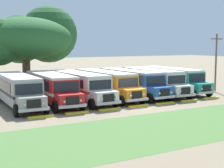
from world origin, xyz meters
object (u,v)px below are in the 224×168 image
object	(u,v)px
parked_bus_slot_4	(131,82)
parked_bus_slot_5	(153,80)
parked_bus_slot_2	(79,85)
broad_shade_tree	(28,38)
parked_bus_slot_0	(17,89)
parked_bus_slot_6	(171,79)
utility_pole	(216,61)
parked_bus_slot_3	(106,83)
parked_bus_slot_1	(51,87)

from	to	relation	value
parked_bus_slot_4	parked_bus_slot_5	world-z (taller)	same
parked_bus_slot_2	broad_shade_tree	distance (m)	12.69
parked_bus_slot_5	broad_shade_tree	world-z (taller)	broad_shade_tree
parked_bus_slot_0	parked_bus_slot_6	xyz separation A→B (m)	(18.24, 0.11, 0.00)
parked_bus_slot_5	utility_pole	size ratio (longest dim) A/B	1.59
parked_bus_slot_3	broad_shade_tree	world-z (taller)	broad_shade_tree
parked_bus_slot_3	broad_shade_tree	distance (m)	13.24
parked_bus_slot_4	parked_bus_slot_5	distance (m)	2.89
parked_bus_slot_0	parked_bus_slot_1	size ratio (longest dim) A/B	1.00
parked_bus_slot_2	utility_pole	world-z (taller)	utility_pole
parked_bus_slot_0	parked_bus_slot_2	size ratio (longest dim) A/B	1.00
parked_bus_slot_1	parked_bus_slot_3	bearing A→B (deg)	93.47
parked_bus_slot_3	parked_bus_slot_4	size ratio (longest dim) A/B	1.00
parked_bus_slot_6	broad_shade_tree	xyz separation A→B (m)	(-13.75, 11.19, 4.86)
parked_bus_slot_1	broad_shade_tree	bearing A→B (deg)	176.36
parked_bus_slot_0	parked_bus_slot_4	bearing A→B (deg)	91.44
parked_bus_slot_3	parked_bus_slot_6	world-z (taller)	same
parked_bus_slot_3	utility_pole	bearing A→B (deg)	78.21
parked_bus_slot_0	parked_bus_slot_4	distance (m)	12.30
parked_bus_slot_0	parked_bus_slot_2	distance (m)	6.10
parked_bus_slot_5	broad_shade_tree	size ratio (longest dim) A/B	0.80
broad_shade_tree	utility_pole	xyz separation A→B (m)	(18.08, -13.99, -2.78)
parked_bus_slot_2	parked_bus_slot_6	world-z (taller)	same
parked_bus_slot_0	parked_bus_slot_1	xyz separation A→B (m)	(3.20, -0.14, 0.00)
parked_bus_slot_6	broad_shade_tree	world-z (taller)	broad_shade_tree
parked_bus_slot_2	utility_pole	size ratio (longest dim) A/B	1.59
broad_shade_tree	parked_bus_slot_3	bearing A→B (deg)	-67.52
parked_bus_slot_1	parked_bus_slot_6	world-z (taller)	same
parked_bus_slot_1	parked_bus_slot_0	bearing A→B (deg)	-89.78
broad_shade_tree	utility_pole	distance (m)	23.02
parked_bus_slot_6	parked_bus_slot_3	bearing A→B (deg)	-88.09
broad_shade_tree	parked_bus_slot_5	bearing A→B (deg)	-47.23
parked_bus_slot_4	broad_shade_tree	world-z (taller)	broad_shade_tree
parked_bus_slot_0	parked_bus_slot_1	world-z (taller)	same
parked_bus_slot_5	parked_bus_slot_6	bearing A→B (deg)	99.30
parked_bus_slot_6	parked_bus_slot_1	bearing A→B (deg)	-88.29
parked_bus_slot_0	parked_bus_slot_5	world-z (taller)	same
parked_bus_slot_0	parked_bus_slot_1	bearing A→B (deg)	89.80
parked_bus_slot_1	utility_pole	xyz separation A→B (m)	(19.37, -2.54, 2.09)
parked_bus_slot_0	utility_pole	bearing A→B (deg)	85.59
parked_bus_slot_3	parked_bus_slot_5	size ratio (longest dim) A/B	1.00
parked_bus_slot_4	parked_bus_slot_6	xyz separation A→B (m)	(5.94, 0.31, 0.00)
parked_bus_slot_0	parked_bus_slot_4	size ratio (longest dim) A/B	1.00
parked_bus_slot_2	parked_bus_slot_3	xyz separation A→B (m)	(3.11, 0.24, 0.00)
parked_bus_slot_6	parked_bus_slot_2	bearing A→B (deg)	-87.25
parked_bus_slot_5	parked_bus_slot_6	distance (m)	3.08
parked_bus_slot_0	broad_shade_tree	world-z (taller)	broad_shade_tree
parked_bus_slot_4	parked_bus_slot_6	distance (m)	5.95
parked_bus_slot_0	utility_pole	size ratio (longest dim) A/B	1.59
parked_bus_slot_0	parked_bus_slot_6	bearing A→B (deg)	92.72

